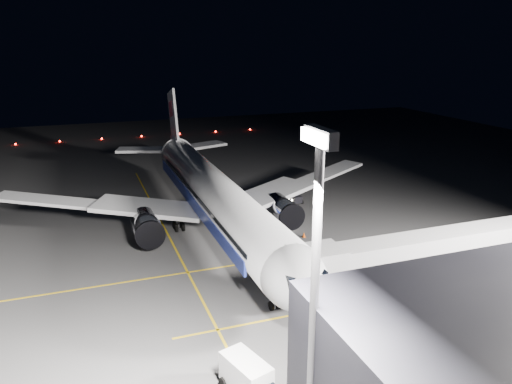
{
  "coord_description": "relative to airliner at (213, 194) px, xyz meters",
  "views": [
    {
      "loc": [
        59.03,
        -15.9,
        24.33
      ],
      "look_at": [
        2.75,
        4.59,
        6.0
      ],
      "focal_mm": 35.0,
      "sensor_mm": 36.0,
      "label": 1
    }
  ],
  "objects": [
    {
      "name": "safety_cone_c",
      "position": [
        0.98,
        10.76,
        -4.86
      ],
      "size": [
        0.4,
        0.4,
        0.61
      ],
      "primitive_type": "cone",
      "color": "#E14E09",
      "rests_on": "ground"
    },
    {
      "name": "baggage_tug",
      "position": [
        -7.05,
        14.91,
        -4.38
      ],
      "size": [
        2.55,
        2.16,
        1.69
      ],
      "rotation": [
        0.0,
        0.0,
        0.14
      ],
      "color": "black",
      "rests_on": "ground"
    },
    {
      "name": "airliner",
      "position": [
        0.0,
        0.0,
        0.0
      ],
      "size": [
        61.48,
        54.22,
        16.64
      ],
      "color": "silver",
      "rests_on": "ground"
    },
    {
      "name": "guide_line_cross",
      "position": [
        1.08,
        -6.0,
        -5.16
      ],
      "size": [
        70.0,
        0.25,
        0.01
      ],
      "primitive_type": "cube",
      "color": "gold",
      "rests_on": "ground"
    },
    {
      "name": "guide_line_side",
      "position": [
        23.08,
        10.0,
        -5.16
      ],
      "size": [
        0.25,
        40.0,
        0.01
      ],
      "primitive_type": "cube",
      "color": "gold",
      "rests_on": "ground"
    },
    {
      "name": "ground",
      "position": [
        1.08,
        0.0,
        -5.16
      ],
      "size": [
        200.0,
        200.0,
        0.0
      ],
      "primitive_type": "plane",
      "color": "#4C4C4F",
      "rests_on": "ground"
    },
    {
      "name": "service_truck",
      "position": [
        32.0,
        -6.12,
        -3.73
      ],
      "size": [
        5.59,
        3.52,
        2.67
      ],
      "rotation": [
        0.0,
        0.0,
        0.3
      ],
      "color": "silver",
      "rests_on": "ground"
    },
    {
      "name": "safety_cone_b",
      "position": [
        6.4,
        4.79,
        -4.83
      ],
      "size": [
        0.45,
        0.45,
        0.67
      ],
      "primitive_type": "cone",
      "color": "#E14E09",
      "rests_on": "ground"
    },
    {
      "name": "taxiway_lights",
      "position": [
        -70.92,
        0.0,
        -4.94
      ],
      "size": [
        0.44,
        60.44,
        0.44
      ],
      "color": "#FF140A",
      "rests_on": "ground"
    },
    {
      "name": "floodlight_mast_south",
      "position": [
        41.08,
        -6.01,
        7.21
      ],
      "size": [
        2.4,
        0.67,
        20.7
      ],
      "color": "#59595E",
      "rests_on": "ground"
    },
    {
      "name": "guide_line_main",
      "position": [
        11.08,
        0.0,
        -5.16
      ],
      "size": [
        0.25,
        80.0,
        0.01
      ],
      "primitive_type": "cube",
      "color": "gold",
      "rests_on": "ground"
    },
    {
      "name": "jet_bridge",
      "position": [
        23.08,
        18.06,
        -0.58
      ],
      "size": [
        3.6,
        34.4,
        6.3
      ],
      "color": "#B2B2B7",
      "rests_on": "ground"
    },
    {
      "name": "safety_cone_a",
      "position": [
        6.2,
        10.28,
        -4.82
      ],
      "size": [
        0.45,
        0.45,
        0.68
      ],
      "primitive_type": "cone",
      "color": "#E14E09",
      "rests_on": "ground"
    }
  ]
}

